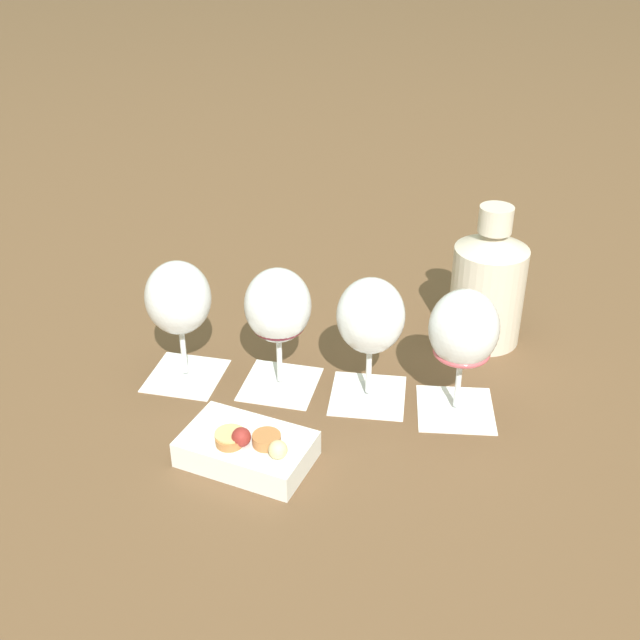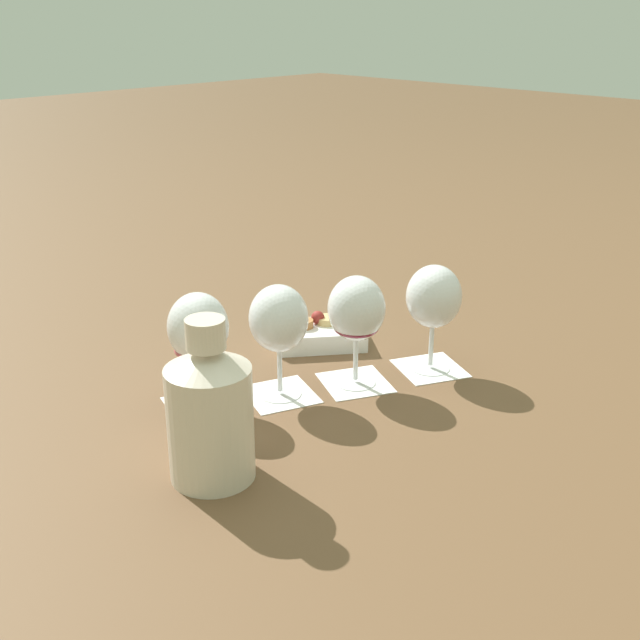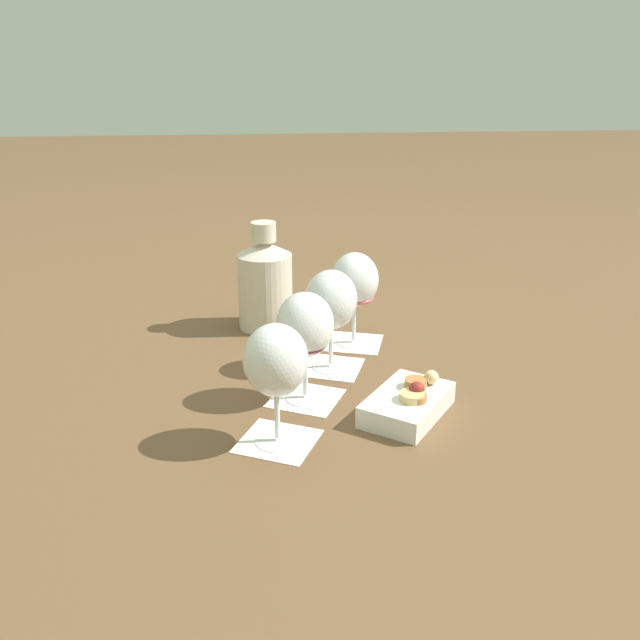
# 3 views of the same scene
# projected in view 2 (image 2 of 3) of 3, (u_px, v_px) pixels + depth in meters

# --- Properties ---
(ground_plane) EXTENTS (8.00, 8.00, 0.00)m
(ground_plane) POSITION_uv_depth(u_px,v_px,m) (321.00, 387.00, 1.21)
(ground_plane) COLOR brown
(tasting_card_0) EXTENTS (0.12, 0.12, 0.00)m
(tasting_card_0) POSITION_uv_depth(u_px,v_px,m) (203.00, 405.00, 1.15)
(tasting_card_0) COLOR white
(tasting_card_0) RESTS_ON ground_plane
(tasting_card_1) EXTENTS (0.13, 0.13, 0.00)m
(tasting_card_1) POSITION_uv_depth(u_px,v_px,m) (280.00, 394.00, 1.18)
(tasting_card_1) COLOR white
(tasting_card_1) RESTS_ON ground_plane
(tasting_card_2) EXTENTS (0.13, 0.13, 0.00)m
(tasting_card_2) POSITION_uv_depth(u_px,v_px,m) (355.00, 382.00, 1.22)
(tasting_card_2) COLOR white
(tasting_card_2) RESTS_ON ground_plane
(tasting_card_3) EXTENTS (0.13, 0.13, 0.00)m
(tasting_card_3) POSITION_uv_depth(u_px,v_px,m) (430.00, 368.00, 1.27)
(tasting_card_3) COLOR white
(tasting_card_3) RESTS_ON ground_plane
(wine_glass_0) EXTENTS (0.09, 0.09, 0.17)m
(wine_glass_0) POSITION_uv_depth(u_px,v_px,m) (198.00, 332.00, 1.11)
(wine_glass_0) COLOR white
(wine_glass_0) RESTS_ON tasting_card_0
(wine_glass_1) EXTENTS (0.09, 0.09, 0.17)m
(wine_glass_1) POSITION_uv_depth(u_px,v_px,m) (279.00, 323.00, 1.14)
(wine_glass_1) COLOR white
(wine_glass_1) RESTS_ON tasting_card_1
(wine_glass_2) EXTENTS (0.09, 0.09, 0.17)m
(wine_glass_2) POSITION_uv_depth(u_px,v_px,m) (356.00, 313.00, 1.18)
(wine_glass_2) COLOR white
(wine_glass_2) RESTS_ON tasting_card_2
(wine_glass_3) EXTENTS (0.09, 0.09, 0.17)m
(wine_glass_3) POSITION_uv_depth(u_px,v_px,m) (434.00, 301.00, 1.23)
(wine_glass_3) COLOR white
(wine_glass_3) RESTS_ON tasting_card_3
(ceramic_vase) EXTENTS (0.10, 0.10, 0.21)m
(ceramic_vase) POSITION_uv_depth(u_px,v_px,m) (210.00, 411.00, 0.95)
(ceramic_vase) COLOR beige
(ceramic_vase) RESTS_ON ground_plane
(snack_dish) EXTENTS (0.17, 0.16, 0.06)m
(snack_dish) POSITION_uv_depth(u_px,v_px,m) (319.00, 334.00, 1.35)
(snack_dish) COLOR white
(snack_dish) RESTS_ON ground_plane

